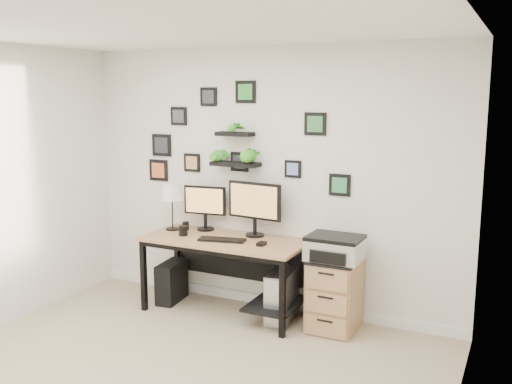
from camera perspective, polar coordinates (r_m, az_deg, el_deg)
The scene contains 14 objects.
room at distance 5.96m, azimuth 0.96°, elevation -10.75°, with size 4.00×4.00×4.00m.
desk at distance 5.61m, azimuth -2.71°, elevation -5.88°, with size 1.60×0.70×0.75m.
monitor_left at distance 5.87m, azimuth -5.13°, elevation -1.26°, with size 0.45×0.20×0.46m.
monitor_right at distance 5.58m, azimuth -0.15°, elevation -1.25°, with size 0.58×0.20×0.54m.
keyboard at distance 5.49m, azimuth -3.43°, elevation -4.79°, with size 0.45×0.14×0.02m, color black.
mouse at distance 5.32m, azimuth 0.55°, elevation -5.20°, with size 0.07×0.10×0.03m, color black.
table_lamp at distance 5.91m, azimuth -8.41°, elevation -0.11°, with size 0.23×0.23×0.48m.
mug at distance 5.72m, azimuth -7.29°, elevation -3.85°, with size 0.09×0.09×0.10m, color black.
pen_cup at distance 5.94m, azimuth -7.05°, elevation -3.38°, with size 0.07×0.07×0.09m, color black.
pc_tower_black at distance 6.08m, azimuth -8.43°, elevation -8.86°, with size 0.18×0.41×0.41m, color black.
pc_tower_grey at distance 5.53m, azimuth 2.59°, elevation -10.31°, with size 0.27×0.51×0.49m.
file_cabinet at distance 5.35m, azimuth 7.87°, elevation -10.03°, with size 0.43×0.53×0.67m.
printer at distance 5.17m, azimuth 7.88°, elevation -5.55°, with size 0.49×0.40×0.22m.
wall_decor at distance 5.70m, azimuth -2.29°, elevation 4.79°, with size 2.26×0.18×1.07m.
Camera 1 is at (2.34, -3.08, 2.15)m, focal length 40.00 mm.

